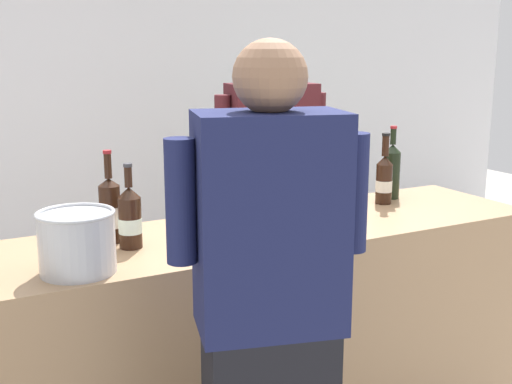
# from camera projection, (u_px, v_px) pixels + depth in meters

# --- Properties ---
(wall_back) EXTENTS (8.00, 0.10, 2.80)m
(wall_back) POSITION_uv_depth(u_px,v_px,m) (100.00, 90.00, 4.70)
(wall_back) COLOR white
(wall_back) RESTS_ON ground_plane
(counter) EXTENTS (2.28, 0.63, 1.00)m
(counter) POSITION_uv_depth(u_px,v_px,m) (271.00, 344.00, 2.65)
(counter) COLOR #9E7A56
(counter) RESTS_ON ground_plane
(wine_bottle_0) EXTENTS (0.08, 0.08, 0.33)m
(wine_bottle_0) POSITION_uv_depth(u_px,v_px,m) (351.00, 190.00, 2.66)
(wine_bottle_0) COLOR black
(wine_bottle_0) RESTS_ON counter
(wine_bottle_1) EXTENTS (0.08, 0.08, 0.34)m
(wine_bottle_1) POSITION_uv_depth(u_px,v_px,m) (287.00, 203.00, 2.40)
(wine_bottle_1) COLOR black
(wine_bottle_1) RESTS_ON counter
(wine_bottle_2) EXTENTS (0.08, 0.08, 0.34)m
(wine_bottle_2) POSITION_uv_depth(u_px,v_px,m) (110.00, 210.00, 2.32)
(wine_bottle_2) COLOR black
(wine_bottle_2) RESTS_ON counter
(wine_bottle_3) EXTENTS (0.08, 0.08, 0.34)m
(wine_bottle_3) POSITION_uv_depth(u_px,v_px,m) (392.00, 170.00, 3.01)
(wine_bottle_3) COLOR black
(wine_bottle_3) RESTS_ON counter
(wine_bottle_4) EXTENTS (0.07, 0.07, 0.35)m
(wine_bottle_4) POSITION_uv_depth(u_px,v_px,m) (207.00, 200.00, 2.44)
(wine_bottle_4) COLOR black
(wine_bottle_4) RESTS_ON counter
(wine_bottle_5) EXTENTS (0.08, 0.08, 0.34)m
(wine_bottle_5) POSITION_uv_depth(u_px,v_px,m) (245.00, 213.00, 2.28)
(wine_bottle_5) COLOR black
(wine_bottle_5) RESTS_ON counter
(wine_bottle_6) EXTENTS (0.07, 0.07, 0.32)m
(wine_bottle_6) POSITION_uv_depth(u_px,v_px,m) (284.00, 197.00, 2.54)
(wine_bottle_6) COLOR black
(wine_bottle_6) RESTS_ON counter
(wine_bottle_7) EXTENTS (0.08, 0.08, 0.30)m
(wine_bottle_7) POSITION_uv_depth(u_px,v_px,m) (130.00, 218.00, 2.26)
(wine_bottle_7) COLOR black
(wine_bottle_7) RESTS_ON counter
(wine_bottle_8) EXTENTS (0.07, 0.07, 0.32)m
(wine_bottle_8) POSITION_uv_depth(u_px,v_px,m) (384.00, 179.00, 2.91)
(wine_bottle_8) COLOR black
(wine_bottle_8) RESTS_ON counter
(wine_glass) EXTENTS (0.08, 0.08, 0.18)m
(wine_glass) POSITION_uv_depth(u_px,v_px,m) (326.00, 195.00, 2.54)
(wine_glass) COLOR silver
(wine_glass) RESTS_ON counter
(ice_bucket) EXTENTS (0.24, 0.24, 0.20)m
(ice_bucket) POSITION_uv_depth(u_px,v_px,m) (77.00, 242.00, 2.00)
(ice_bucket) COLOR silver
(ice_bucket) RESTS_ON counter
(person_server) EXTENTS (0.59, 0.30, 1.73)m
(person_server) POSITION_uv_depth(u_px,v_px,m) (271.00, 215.00, 3.34)
(person_server) COLOR black
(person_server) RESTS_ON ground_plane
(person_guest) EXTENTS (0.54, 0.33, 1.72)m
(person_guest) POSITION_uv_depth(u_px,v_px,m) (269.00, 358.00, 1.80)
(person_guest) COLOR black
(person_guest) RESTS_ON ground_plane
(potted_shrub) EXTENTS (0.62, 0.64, 1.31)m
(potted_shrub) POSITION_uv_depth(u_px,v_px,m) (317.00, 178.00, 4.15)
(potted_shrub) COLOR brown
(potted_shrub) RESTS_ON ground_plane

